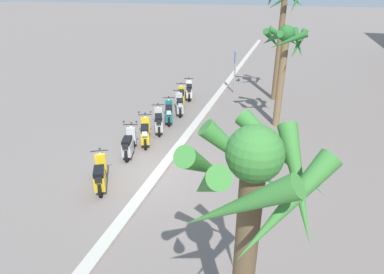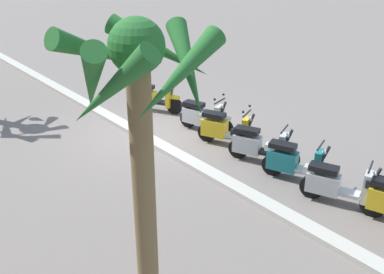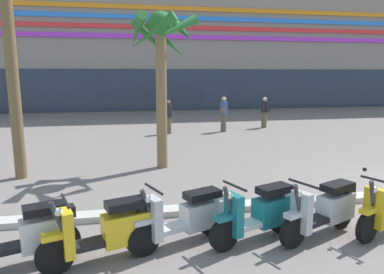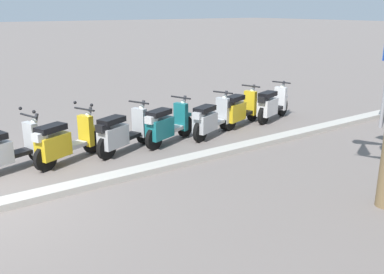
{
  "view_description": "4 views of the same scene",
  "coord_description": "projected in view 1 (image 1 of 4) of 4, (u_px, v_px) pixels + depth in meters",
  "views": [
    {
      "loc": [
        8.85,
        4.12,
        5.88
      ],
      "look_at": [
        -1.22,
        1.01,
        0.9
      ],
      "focal_mm": 30.31,
      "sensor_mm": 36.0,
      "label": 1
    },
    {
      "loc": [
        -9.82,
        6.58,
        5.24
      ],
      "look_at": [
        -3.25,
        1.07,
        1.34
      ],
      "focal_mm": 42.16,
      "sensor_mm": 36.0,
      "label": 2
    },
    {
      "loc": [
        -6.42,
        -6.17,
        2.71
      ],
      "look_at": [
        -4.95,
        1.7,
        1.25
      ],
      "focal_mm": 32.66,
      "sensor_mm": 36.0,
      "label": 3
    },
    {
      "loc": [
        0.73,
        7.11,
        3.07
      ],
      "look_at": [
        -3.25,
        1.46,
        0.98
      ],
      "focal_mm": 40.07,
      "sensor_mm": 36.0,
      "label": 4
    }
  ],
  "objects": [
    {
      "name": "scooter_white_mid_centre",
      "position": [
        189.0,
        91.0,
        18.19
      ],
      "size": [
        1.68,
        0.8,
        1.04
      ],
      "color": "black",
      "rests_on": "ground"
    },
    {
      "name": "palm_tree_near_sign",
      "position": [
        284.0,
        51.0,
        13.53
      ],
      "size": [
        1.98,
        1.95,
        4.39
      ],
      "color": "olive",
      "rests_on": "ground"
    },
    {
      "name": "palm_tree_mid_walkway",
      "position": [
        282.0,
        15.0,
        16.44
      ],
      "size": [
        2.02,
        2.1,
        5.92
      ],
      "color": "brown",
      "rests_on": "ground"
    },
    {
      "name": "crossing_sign",
      "position": [
        235.0,
        68.0,
        18.76
      ],
      "size": [
        0.59,
        0.18,
        2.4
      ],
      "color": "#939399",
      "rests_on": "ground"
    },
    {
      "name": "scooter_silver_mid_front",
      "position": [
        129.0,
        144.0,
        12.14
      ],
      "size": [
        1.69,
        0.76,
        1.17
      ],
      "color": "black",
      "rests_on": "ground"
    },
    {
      "name": "scooter_silver_tail_end",
      "position": [
        180.0,
        105.0,
        16.09
      ],
      "size": [
        1.69,
        0.87,
        1.04
      ],
      "color": "black",
      "rests_on": "ground"
    },
    {
      "name": "scooter_yellow_last_in_row",
      "position": [
        145.0,
        133.0,
        13.02
      ],
      "size": [
        1.71,
        0.9,
        1.17
      ],
      "color": "black",
      "rests_on": "ground"
    },
    {
      "name": "scooter_teal_second_in_line",
      "position": [
        169.0,
        113.0,
        15.06
      ],
      "size": [
        1.67,
        0.83,
        1.04
      ],
      "color": "black",
      "rests_on": "ground"
    },
    {
      "name": "scooter_yellow_mid_rear",
      "position": [
        181.0,
        97.0,
        17.22
      ],
      "size": [
        1.69,
        0.79,
        1.04
      ],
      "color": "black",
      "rests_on": "ground"
    },
    {
      "name": "scooter_yellow_gap_after_mid",
      "position": [
        100.0,
        175.0,
        10.18
      ],
      "size": [
        1.59,
        0.96,
        1.04
      ],
      "color": "black",
      "rests_on": "ground"
    },
    {
      "name": "palm_tree_by_mall_entrance",
      "position": [
        249.0,
        201.0,
        4.26
      ],
      "size": [
        2.1,
        2.03,
        4.38
      ],
      "color": "brown",
      "rests_on": "ground"
    },
    {
      "name": "ground_plane",
      "position": [
        154.0,
        171.0,
        11.26
      ],
      "size": [
        200.0,
        200.0,
        0.0
      ],
      "primitive_type": "plane",
      "color": "slate"
    },
    {
      "name": "curb_strip",
      "position": [
        160.0,
        171.0,
        11.16
      ],
      "size": [
        60.0,
        0.36,
        0.12
      ],
      "primitive_type": "cube",
      "color": "#BCB7AD",
      "rests_on": "ground"
    },
    {
      "name": "scooter_silver_far_back",
      "position": [
        159.0,
        122.0,
        14.1
      ],
      "size": [
        1.72,
        0.9,
        1.04
      ],
      "color": "black",
      "rests_on": "ground"
    }
  ]
}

